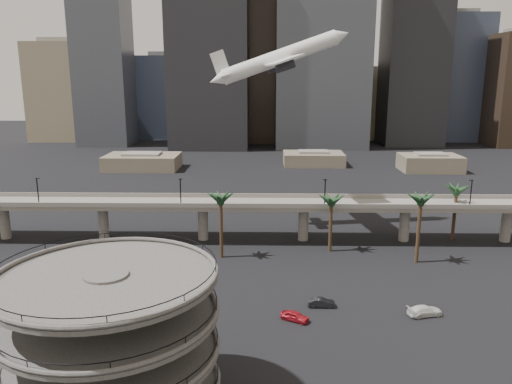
{
  "coord_description": "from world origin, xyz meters",
  "views": [
    {
      "loc": [
        2.7,
        -49.66,
        35.28
      ],
      "look_at": [
        1.17,
        28.0,
        17.12
      ],
      "focal_mm": 35.0,
      "sensor_mm": 36.0,
      "label": 1
    }
  ],
  "objects_px": {
    "car_a": "(295,316)",
    "car_c": "(425,311)",
    "parking_ramp": "(110,333)",
    "car_b": "(321,303)",
    "overpass": "(253,207)",
    "airborne_jet": "(279,58)"
  },
  "relations": [
    {
      "from": "parking_ramp",
      "to": "car_c",
      "type": "distance_m",
      "value": 47.24
    },
    {
      "from": "overpass",
      "to": "car_a",
      "type": "bearing_deg",
      "value": -79.19
    },
    {
      "from": "parking_ramp",
      "to": "car_b",
      "type": "bearing_deg",
      "value": 47.14
    },
    {
      "from": "airborne_jet",
      "to": "car_c",
      "type": "distance_m",
      "value": 64.12
    },
    {
      "from": "parking_ramp",
      "to": "airborne_jet",
      "type": "height_order",
      "value": "airborne_jet"
    },
    {
      "from": "car_b",
      "to": "car_c",
      "type": "relative_size",
      "value": 0.8
    },
    {
      "from": "parking_ramp",
      "to": "car_b",
      "type": "height_order",
      "value": "parking_ramp"
    },
    {
      "from": "overpass",
      "to": "car_b",
      "type": "height_order",
      "value": "overpass"
    },
    {
      "from": "parking_ramp",
      "to": "car_a",
      "type": "distance_m",
      "value": 31.02
    },
    {
      "from": "car_a",
      "to": "car_c",
      "type": "relative_size",
      "value": 0.8
    },
    {
      "from": "car_c",
      "to": "parking_ramp",
      "type": "bearing_deg",
      "value": 106.87
    },
    {
      "from": "parking_ramp",
      "to": "car_a",
      "type": "xyz_separation_m",
      "value": [
        20.1,
        21.8,
        -9.11
      ]
    },
    {
      "from": "overpass",
      "to": "car_a",
      "type": "xyz_separation_m",
      "value": [
        7.1,
        -37.19,
        -6.61
      ]
    },
    {
      "from": "airborne_jet",
      "to": "overpass",
      "type": "bearing_deg",
      "value": -125.12
    },
    {
      "from": "parking_ramp",
      "to": "car_c",
      "type": "bearing_deg",
      "value": 30.89
    },
    {
      "from": "parking_ramp",
      "to": "car_c",
      "type": "relative_size",
      "value": 4.15
    },
    {
      "from": "parking_ramp",
      "to": "airborne_jet",
      "type": "relative_size",
      "value": 0.67
    },
    {
      "from": "overpass",
      "to": "car_a",
      "type": "distance_m",
      "value": 38.44
    },
    {
      "from": "overpass",
      "to": "car_c",
      "type": "height_order",
      "value": "overpass"
    },
    {
      "from": "car_b",
      "to": "parking_ramp",
      "type": "bearing_deg",
      "value": 137.85
    },
    {
      "from": "car_a",
      "to": "car_b",
      "type": "bearing_deg",
      "value": -15.31
    },
    {
      "from": "car_b",
      "to": "car_c",
      "type": "height_order",
      "value": "car_c"
    }
  ]
}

